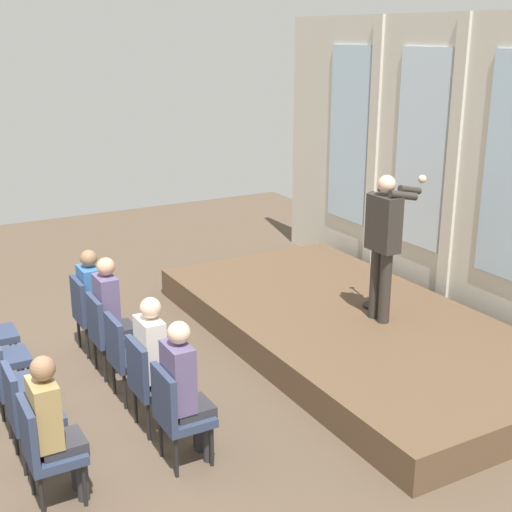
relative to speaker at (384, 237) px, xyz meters
name	(u,v)px	position (x,y,z in m)	size (l,w,h in m)	color
rear_partition	(469,173)	(-0.23, 1.53, 0.58)	(8.22, 0.14, 3.95)	beige
stage_platform	(352,328)	(-0.27, -0.19, -1.22)	(5.52, 2.85, 0.38)	brown
speaker	(384,237)	(0.00, 0.00, 0.00)	(0.51, 0.69, 1.78)	#332D28
mic_stand	(375,282)	(-0.36, 0.20, -0.70)	(0.28, 0.28, 1.55)	black
chair_r0_c0	(89,310)	(-1.61, -3.11, -0.88)	(0.46, 0.44, 0.94)	black
audience_r0_c0	(94,295)	(-1.61, -3.03, -0.70)	(0.36, 0.39, 1.28)	#2D2D33
chair_r0_c1	(106,330)	(-0.94, -3.11, -0.88)	(0.46, 0.44, 0.94)	black
audience_r0_c1	(111,310)	(-0.94, -3.03, -0.65)	(0.36, 0.39, 1.38)	#2D2D33
chair_r0_c2	(126,353)	(-0.27, -3.11, -0.88)	(0.46, 0.44, 0.94)	black
chair_r0_c3	(149,379)	(0.39, -3.11, -0.88)	(0.46, 0.44, 0.94)	black
audience_r0_c3	(156,357)	(0.39, -3.03, -0.66)	(0.36, 0.39, 1.36)	#2D2D33
chair_r0_c4	(177,411)	(1.06, -3.11, -0.88)	(0.46, 0.44, 0.94)	black
audience_r0_c4	(184,386)	(1.06, -3.03, -0.66)	(0.36, 0.39, 1.37)	#2D2D33
chair_r1_c2	(12,378)	(-0.27, -4.26, -0.88)	(0.46, 0.44, 0.94)	black
chair_r1_c3	(27,409)	(0.39, -4.26, -0.88)	(0.46, 0.44, 0.94)	black
chair_r1_c4	(44,446)	(1.06, -4.26, -0.88)	(0.46, 0.44, 0.94)	black
audience_r1_c4	(53,422)	(1.06, -4.18, -0.68)	(0.36, 0.39, 1.31)	#2D2D33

